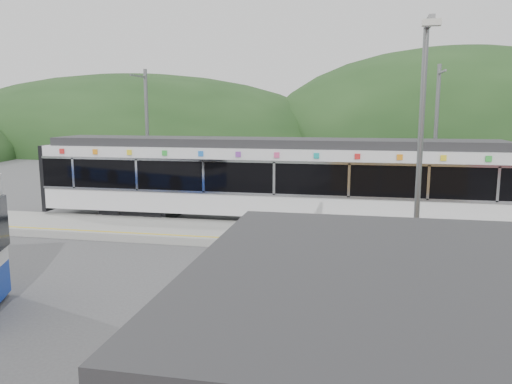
# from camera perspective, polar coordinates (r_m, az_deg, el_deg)

# --- Properties ---
(ground) EXTENTS (120.00, 120.00, 0.00)m
(ground) POSITION_cam_1_polar(r_m,az_deg,el_deg) (16.51, -1.32, -8.19)
(ground) COLOR #4C4C4F
(ground) RESTS_ON ground
(hills) EXTENTS (146.00, 149.00, 26.00)m
(hills) POSITION_cam_1_polar(r_m,az_deg,el_deg) (21.41, 18.39, -4.57)
(hills) COLOR #1E3D19
(hills) RESTS_ON ground
(platform) EXTENTS (26.00, 3.20, 0.30)m
(platform) POSITION_cam_1_polar(r_m,az_deg,el_deg) (19.58, 0.80, -4.91)
(platform) COLOR #9E9E99
(platform) RESTS_ON ground
(yellow_line) EXTENTS (26.00, 0.10, 0.01)m
(yellow_line) POSITION_cam_1_polar(r_m,az_deg,el_deg) (18.30, 0.05, -5.43)
(yellow_line) COLOR yellow
(yellow_line) RESTS_ON platform
(train) EXTENTS (20.44, 3.01, 3.74)m
(train) POSITION_cam_1_polar(r_m,az_deg,el_deg) (21.87, 1.47, 1.70)
(train) COLOR black
(train) RESTS_ON ground
(catenary_mast_west) EXTENTS (0.18, 1.80, 7.00)m
(catenary_mast_west) POSITION_cam_1_polar(r_m,az_deg,el_deg) (26.14, -12.34, 6.23)
(catenary_mast_west) COLOR slate
(catenary_mast_west) RESTS_ON ground
(catenary_mast_east) EXTENTS (0.18, 1.80, 7.00)m
(catenary_mast_east) POSITION_cam_1_polar(r_m,az_deg,el_deg) (24.21, 19.82, 5.67)
(catenary_mast_east) COLOR slate
(catenary_mast_east) RESTS_ON ground
(lamp_post) EXTENTS (0.36, 1.18, 6.81)m
(lamp_post) POSITION_cam_1_polar(r_m,az_deg,el_deg) (11.28, 18.30, 4.15)
(lamp_post) COLOR slate
(lamp_post) RESTS_ON ground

